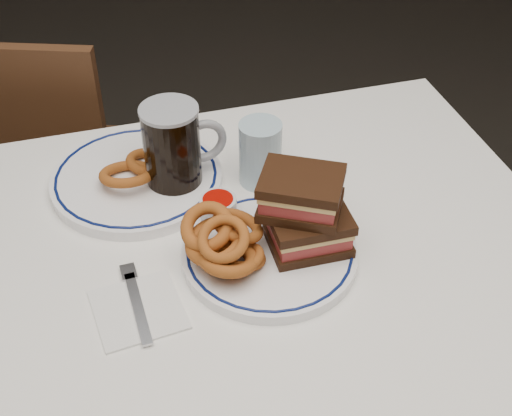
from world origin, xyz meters
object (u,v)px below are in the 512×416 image
object	(u,v)px
reuben_sandwich	(305,212)
chair_far	(47,170)
far_plate	(137,179)
main_plate	(269,254)
beer_mug	(174,149)

from	to	relation	value
reuben_sandwich	chair_far	bearing A→B (deg)	118.90
chair_far	reuben_sandwich	world-z (taller)	reuben_sandwich
far_plate	main_plate	bearing A→B (deg)	-55.22
beer_mug	chair_far	bearing A→B (deg)	115.29
chair_far	beer_mug	distance (m)	0.68
main_plate	reuben_sandwich	bearing A→B (deg)	3.03
chair_far	far_plate	xyz separation A→B (m)	(0.18, -0.49, 0.30)
beer_mug	far_plate	world-z (taller)	beer_mug
chair_far	far_plate	distance (m)	0.60
main_plate	reuben_sandwich	size ratio (longest dim) A/B	1.80
chair_far	beer_mug	bearing A→B (deg)	-64.71
main_plate	reuben_sandwich	distance (m)	0.09
main_plate	far_plate	distance (m)	0.29
chair_far	main_plate	xyz separation A→B (m)	(0.34, -0.72, 0.30)
chair_far	main_plate	distance (m)	0.85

